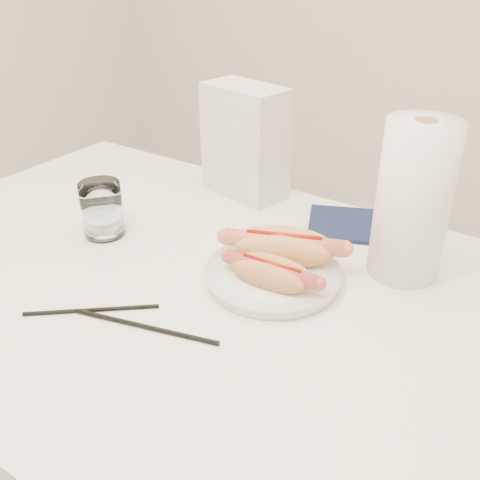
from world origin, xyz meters
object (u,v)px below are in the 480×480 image
Objects in this scene: plate at (273,276)px; water_glass at (102,209)px; paper_towel_roll at (413,201)px; hotdog_right at (272,273)px; napkin_box at (245,142)px; hotdog_left at (284,247)px; table at (183,302)px.

water_glass is (-0.34, -0.04, 0.04)m from plate.
plate is at bearing -138.29° from paper_towel_roll.
napkin_box reaches higher than hotdog_right.
paper_towel_roll is at bearing 10.33° from hotdog_left.
plate is at bearing -105.25° from hotdog_left.
hotdog_right is 0.68× the size of napkin_box.
water_glass is 0.33m from napkin_box.
table is 0.39m from napkin_box.
hotdog_right is at bearing 11.77° from table.
table is 5.63× the size of plate.
hotdog_left is 0.35m from water_glass.
table is at bearing -155.48° from plate.
water_glass is at bearing -173.61° from plate.
paper_towel_roll is (0.16, 0.15, 0.12)m from plate.
plate is 0.37m from napkin_box.
table is 4.67× the size of paper_towel_roll.
plate is 2.05× the size of water_glass.
napkin_box is (-0.25, 0.30, 0.08)m from hotdog_right.
napkin_box is at bearing 105.41° from table.
water_glass is at bearing 173.02° from table.
napkin_box is at bearing 113.34° from hotdog_left.
paper_towel_roll is at bearing 19.98° from water_glass.
paper_towel_roll is at bearing 46.58° from hotdog_right.
hotdog_left is (-0.00, 0.04, 0.03)m from plate.
napkin_box is (-0.23, 0.27, 0.11)m from plate.
hotdog_left is at bearing 37.89° from table.
hotdog_right reaches higher than table.
plate is 0.92× the size of napkin_box.
napkin_box is at bearing 69.80° from water_glass.
paper_towel_roll reaches higher than water_glass.
water_glass is 0.40× the size of paper_towel_roll.
paper_towel_roll is at bearing -5.81° from napkin_box.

